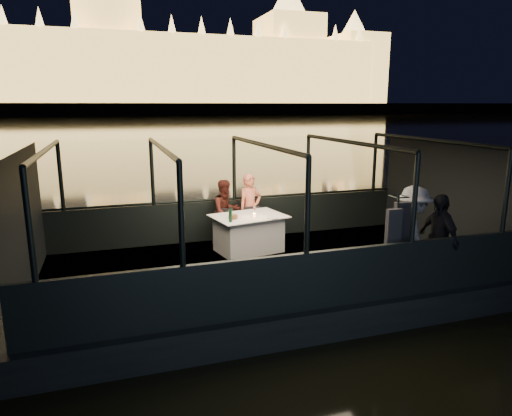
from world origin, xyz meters
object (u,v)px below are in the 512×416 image
object	(u,v)px
passenger_dark	(438,234)
wine_bottle	(231,214)
chair_port_left	(227,226)
dining_table_central	(249,233)
person_man_maroon	(226,210)
passenger_stripe	(412,233)
chair_port_right	(254,224)
person_woman_coral	(250,208)
coat_stand	(396,238)

from	to	relation	value
passenger_dark	wine_bottle	bearing A→B (deg)	-125.86
chair_port_left	passenger_dark	bearing A→B (deg)	-22.97
dining_table_central	wine_bottle	xyz separation A→B (m)	(-0.48, -0.39, 0.53)
person_man_maroon	chair_port_left	bearing A→B (deg)	-116.43
person_man_maroon	passenger_dark	size ratio (longest dim) A/B	0.91
person_man_maroon	wine_bottle	xyz separation A→B (m)	(-0.18, -1.11, 0.17)
person_man_maroon	wine_bottle	world-z (taller)	person_man_maroon
passenger_dark	passenger_stripe	bearing A→B (deg)	-120.93
chair_port_right	passenger_dark	world-z (taller)	passenger_dark
chair_port_left	person_woman_coral	distance (m)	0.73
chair_port_left	person_woman_coral	world-z (taller)	person_woman_coral
chair_port_left	person_man_maroon	world-z (taller)	person_man_maroon
chair_port_left	chair_port_right	xyz separation A→B (m)	(0.61, 0.00, 0.00)
chair_port_left	coat_stand	world-z (taller)	coat_stand
passenger_stripe	wine_bottle	xyz separation A→B (m)	(-2.71, 2.01, 0.06)
passenger_stripe	person_man_maroon	bearing A→B (deg)	54.13
dining_table_central	person_man_maroon	world-z (taller)	person_man_maroon
passenger_stripe	wine_bottle	bearing A→B (deg)	68.54
chair_port_right	wine_bottle	size ratio (longest dim) A/B	2.64
person_man_maroon	dining_table_central	bearing A→B (deg)	-83.09
person_man_maroon	passenger_dark	world-z (taller)	passenger_dark
dining_table_central	person_woman_coral	size ratio (longest dim) A/B	0.96
coat_stand	passenger_stripe	bearing A→B (deg)	29.84
chair_port_left	passenger_stripe	size ratio (longest dim) A/B	0.48
chair_port_left	person_man_maroon	distance (m)	0.41
dining_table_central	chair_port_left	size ratio (longest dim) A/B	1.82
person_man_maroon	wine_bottle	size ratio (longest dim) A/B	4.66
coat_stand	person_man_maroon	distance (m)	3.96
coat_stand	passenger_dark	bearing A→B (deg)	6.39
dining_table_central	person_man_maroon	bearing A→B (deg)	112.73
person_man_maroon	passenger_stripe	distance (m)	4.01
chair_port_right	person_woman_coral	bearing A→B (deg)	84.65
passenger_stripe	passenger_dark	distance (m)	0.42
chair_port_left	passenger_stripe	world-z (taller)	passenger_stripe
dining_table_central	coat_stand	size ratio (longest dim) A/B	0.89
passenger_stripe	passenger_dark	xyz separation A→B (m)	(0.36, -0.22, 0.00)
person_woman_coral	passenger_stripe	xyz separation A→B (m)	(1.97, -3.11, 0.10)
wine_bottle	chair_port_left	bearing A→B (deg)	81.00
chair_port_right	coat_stand	distance (m)	3.49
chair_port_left	chair_port_right	world-z (taller)	chair_port_right
person_woman_coral	passenger_dark	world-z (taller)	passenger_dark
person_man_maroon	wine_bottle	bearing A→B (deg)	-115.21
coat_stand	person_woman_coral	xyz separation A→B (m)	(-1.41, 3.43, -0.15)
person_woman_coral	wine_bottle	xyz separation A→B (m)	(-0.74, -1.11, 0.17)
dining_table_central	chair_port_left	world-z (taller)	chair_port_left
passenger_stripe	wine_bottle	world-z (taller)	passenger_stripe
dining_table_central	passenger_stripe	xyz separation A→B (m)	(2.22, -2.39, 0.47)
dining_table_central	passenger_stripe	bearing A→B (deg)	-47.09
chair_port_right	person_man_maroon	bearing A→B (deg)	148.75
chair_port_left	person_woman_coral	size ratio (longest dim) A/B	0.53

